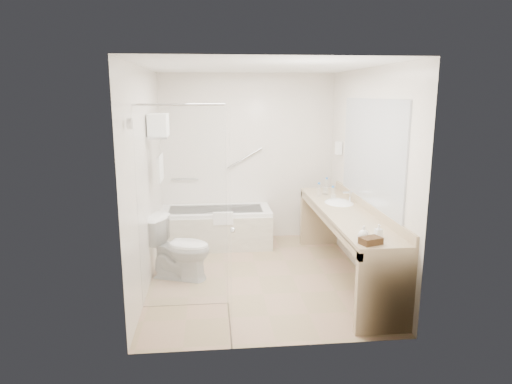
{
  "coord_description": "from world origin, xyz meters",
  "views": [
    {
      "loc": [
        -0.54,
        -5.24,
        2.21
      ],
      "look_at": [
        0.0,
        0.3,
        1.0
      ],
      "focal_mm": 32.0,
      "sensor_mm": 36.0,
      "label": 1
    }
  ],
  "objects": [
    {
      "name": "wall_left",
      "position": [
        -1.3,
        0.0,
        1.25
      ],
      "size": [
        0.1,
        3.2,
        2.5
      ],
      "primitive_type": "cube",
      "color": "beige",
      "rests_on": "ground"
    },
    {
      "name": "water_bottle_left",
      "position": [
        1.08,
        1.0,
        0.94
      ],
      "size": [
        0.06,
        0.06,
        0.19
      ],
      "rotation": [
        0.0,
        0.0,
        0.02
      ],
      "color": "silver",
      "rests_on": "vanity_counter"
    },
    {
      "name": "grab_bar_long",
      "position": [
        -0.05,
        1.56,
        1.25
      ],
      "size": [
        0.53,
        0.03,
        0.33
      ],
      "primitive_type": "cylinder",
      "rotation": [
        0.0,
        1.05,
        0.0
      ],
      "color": "silver",
      "rests_on": "wall_back"
    },
    {
      "name": "drinking_glass_far",
      "position": [
        0.99,
        0.29,
        0.9
      ],
      "size": [
        0.07,
        0.07,
        0.09
      ],
      "primitive_type": "cylinder",
      "rotation": [
        0.0,
        0.0,
        -0.01
      ],
      "color": "silver",
      "rests_on": "vanity_counter"
    },
    {
      "name": "sink",
      "position": [
        1.05,
        0.25,
        0.82
      ],
      "size": [
        0.4,
        0.52,
        0.14
      ],
      "primitive_type": "ellipsoid",
      "color": "white",
      "rests_on": "vanity_counter"
    },
    {
      "name": "wall_back",
      "position": [
        0.0,
        1.6,
        1.25
      ],
      "size": [
        2.6,
        0.1,
        2.5
      ],
      "primitive_type": "cube",
      "color": "beige",
      "rests_on": "ground"
    },
    {
      "name": "faucet",
      "position": [
        1.2,
        0.25,
        0.93
      ],
      "size": [
        0.03,
        0.03,
        0.14
      ],
      "primitive_type": "cylinder",
      "color": "silver",
      "rests_on": "vanity_counter"
    },
    {
      "name": "amenity_basket",
      "position": [
        0.9,
        -1.37,
        0.88
      ],
      "size": [
        0.23,
        0.19,
        0.06
      ],
      "primitive_type": "cube",
      "rotation": [
        0.0,
        0.0,
        0.36
      ],
      "color": "#452F18",
      "rests_on": "vanity_counter"
    },
    {
      "name": "ceiling",
      "position": [
        0.0,
        0.0,
        2.5
      ],
      "size": [
        2.6,
        3.2,
        0.1
      ],
      "primitive_type": "cube",
      "color": "white",
      "rests_on": "wall_back"
    },
    {
      "name": "towel_shelf",
      "position": [
        -1.17,
        0.35,
        1.75
      ],
      "size": [
        0.24,
        0.55,
        0.81
      ],
      "color": "silver",
      "rests_on": "wall_left"
    },
    {
      "name": "soap_bottle_a",
      "position": [
        1.03,
        -1.2,
        0.88
      ],
      "size": [
        0.08,
        0.14,
        0.06
      ],
      "primitive_type": "imported",
      "rotation": [
        0.0,
        0.0,
        0.19
      ],
      "color": "white",
      "rests_on": "vanity_counter"
    },
    {
      "name": "floor",
      "position": [
        0.0,
        0.0,
        0.0
      ],
      "size": [
        3.2,
        3.2,
        0.0
      ],
      "primitive_type": "plane",
      "color": "tan",
      "rests_on": "ground"
    },
    {
      "name": "drinking_glass_near",
      "position": [
        1.0,
        0.76,
        0.9
      ],
      "size": [
        0.09,
        0.09,
        0.1
      ],
      "primitive_type": "cylinder",
      "rotation": [
        0.0,
        0.0,
        0.11
      ],
      "color": "silver",
      "rests_on": "vanity_counter"
    },
    {
      "name": "shower_enclosure",
      "position": [
        -0.63,
        -0.93,
        1.07
      ],
      "size": [
        0.96,
        0.91,
        2.11
      ],
      "color": "silver",
      "rests_on": "floor"
    },
    {
      "name": "water_bottle_mid",
      "position": [
        0.88,
        0.64,
        0.94
      ],
      "size": [
        0.06,
        0.06,
        0.19
      ],
      "rotation": [
        0.0,
        0.0,
        -0.27
      ],
      "color": "silver",
      "rests_on": "vanity_counter"
    },
    {
      "name": "soap_bottle_b",
      "position": [
        0.88,
        -1.21,
        0.9
      ],
      "size": [
        0.14,
        0.15,
        0.1
      ],
      "primitive_type": "imported",
      "rotation": [
        0.0,
        0.0,
        -0.35
      ],
      "color": "white",
      "rests_on": "vanity_counter"
    },
    {
      "name": "wall_front",
      "position": [
        0.0,
        -1.6,
        1.25
      ],
      "size": [
        2.6,
        0.1,
        2.5
      ],
      "primitive_type": "cube",
      "color": "beige",
      "rests_on": "ground"
    },
    {
      "name": "toilet",
      "position": [
        -0.95,
        0.06,
        0.38
      ],
      "size": [
        0.87,
        0.67,
        0.75
      ],
      "primitive_type": "imported",
      "rotation": [
        0.0,
        0.0,
        1.22
      ],
      "color": "white",
      "rests_on": "floor"
    },
    {
      "name": "wall_right",
      "position": [
        1.3,
        0.0,
        1.25
      ],
      "size": [
        0.1,
        3.2,
        2.5
      ],
      "primitive_type": "cube",
      "color": "beige",
      "rests_on": "ground"
    },
    {
      "name": "bathtub",
      "position": [
        -0.5,
        1.24,
        0.28
      ],
      "size": [
        1.6,
        0.73,
        0.59
      ],
      "color": "white",
      "rests_on": "floor"
    },
    {
      "name": "grab_bar_short",
      "position": [
        -0.95,
        1.56,
        0.95
      ],
      "size": [
        0.4,
        0.03,
        0.03
      ],
      "primitive_type": "cylinder",
      "rotation": [
        0.0,
        1.57,
        0.0
      ],
      "color": "silver",
      "rests_on": "wall_back"
    },
    {
      "name": "mirror",
      "position": [
        1.29,
        -0.15,
        1.55
      ],
      "size": [
        0.02,
        2.0,
        1.2
      ],
      "primitive_type": "cube",
      "color": "#AAB0B6",
      "rests_on": "wall_right"
    },
    {
      "name": "hairdryer_unit",
      "position": [
        1.25,
        1.05,
        1.45
      ],
      "size": [
        0.08,
        0.1,
        0.18
      ],
      "primitive_type": "cube",
      "color": "white",
      "rests_on": "wall_right"
    },
    {
      "name": "vanity_counter",
      "position": [
        1.02,
        -0.15,
        0.64
      ],
      "size": [
        0.55,
        2.7,
        0.95
      ],
      "color": "tan",
      "rests_on": "floor"
    },
    {
      "name": "water_bottle_right",
      "position": [
        1.02,
        0.45,
        0.93
      ],
      "size": [
        0.05,
        0.05,
        0.18
      ],
      "rotation": [
        0.0,
        0.0,
        0.0
      ],
      "color": "silver",
      "rests_on": "vanity_counter"
    }
  ]
}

